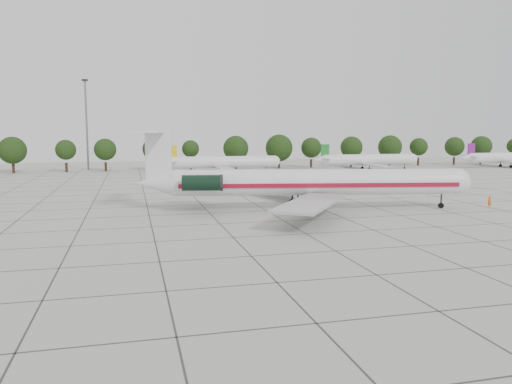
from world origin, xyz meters
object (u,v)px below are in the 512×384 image
Objects in this scene: bg_airliner_d at (369,160)px; bg_airliner_c at (224,162)px; ground_crew at (489,202)px; floodlight_mast at (86,119)px; main_airliner at (300,182)px; bg_airliner_e at (508,158)px.

bg_airliner_c is at bearing -178.51° from bg_airliner_d.
floodlight_mast is (-62.19, 88.72, 13.44)m from ground_crew.
main_airliner is 1.66× the size of bg_airliner_c.
main_airliner is 91.49m from floodlight_mast.
floodlight_mast reaches higher than bg_airliner_d.
bg_airliner_e is at bearing -0.18° from bg_airliner_d.
main_airliner is 62.28m from bg_airliner_c.
bg_airliner_e is at bearing -134.26° from ground_crew.
ground_crew is 72.22m from bg_airliner_c.
main_airliner is at bearing -11.87° from ground_crew.
ground_crew is at bearing -132.26° from bg_airliner_e.
bg_airliner_d is 46.64m from bg_airliner_e.
bg_airliner_c is at bearing -31.53° from floodlight_mast.
bg_airliner_e is (89.11, 63.21, -1.02)m from main_airliner.
bg_airliner_c is 88.57m from bg_airliner_e.
floodlight_mast reaches higher than bg_airliner_c.
bg_airliner_d is 80.80m from floodlight_mast.
bg_airliner_e is at bearing 46.00° from main_airliner.
main_airliner reaches higher than bg_airliner_c.
bg_airliner_d is at bearing 179.82° from bg_airliner_e.
main_airliner is 109.26m from bg_airliner_e.
floodlight_mast is at bearing -56.98° from ground_crew.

